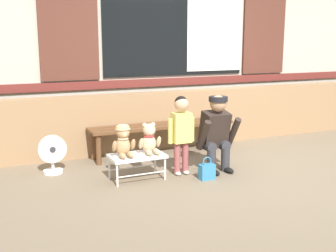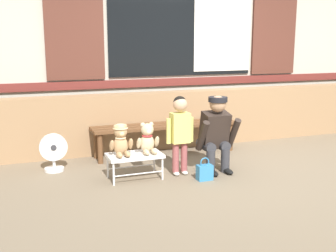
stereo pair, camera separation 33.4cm
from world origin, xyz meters
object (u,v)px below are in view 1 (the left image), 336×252
at_px(small_display_bench, 137,157).
at_px(floor_fan, 52,155).
at_px(teddy_bear_plain, 150,140).
at_px(handbag_on_ground, 207,171).
at_px(child_standing, 181,127).
at_px(wooden_bench_long, 162,129).
at_px(adult_crouching, 216,132).
at_px(teddy_bear_with_hat, 123,141).

relative_size(small_display_bench, floor_fan, 1.33).
height_order(small_display_bench, teddy_bear_plain, teddy_bear_plain).
bearing_deg(floor_fan, handbag_on_ground, -31.04).
bearing_deg(teddy_bear_plain, child_standing, -5.39).
distance_m(wooden_bench_long, child_standing, 0.98).
xyz_separation_m(adult_crouching, floor_fan, (-1.89, 0.69, -0.24)).
bearing_deg(handbag_on_ground, child_standing, 123.09).
height_order(teddy_bear_plain, child_standing, child_standing).
relative_size(teddy_bear_with_hat, handbag_on_ground, 1.34).
xyz_separation_m(teddy_bear_with_hat, child_standing, (0.71, -0.04, 0.12)).
relative_size(small_display_bench, teddy_bear_with_hat, 1.76).
bearing_deg(teddy_bear_with_hat, handbag_on_ground, -20.14).
distance_m(small_display_bench, child_standing, 0.64).
height_order(teddy_bear_plain, handbag_on_ground, teddy_bear_plain).
bearing_deg(handbag_on_ground, teddy_bear_plain, 150.51).
bearing_deg(teddy_bear_plain, small_display_bench, -179.49).
bearing_deg(wooden_bench_long, child_standing, -99.95).
distance_m(small_display_bench, adult_crouching, 1.05).
distance_m(adult_crouching, handbag_on_ground, 0.55).
height_order(adult_crouching, handbag_on_ground, adult_crouching).
relative_size(teddy_bear_plain, child_standing, 0.38).
bearing_deg(floor_fan, small_display_bench, -36.52).
relative_size(teddy_bear_plain, floor_fan, 0.76).
bearing_deg(small_display_bench, teddy_bear_with_hat, 179.23).
relative_size(small_display_bench, handbag_on_ground, 2.35).
distance_m(teddy_bear_with_hat, handbag_on_ground, 1.04).
relative_size(wooden_bench_long, teddy_bear_with_hat, 5.78).
distance_m(small_display_bench, teddy_bear_with_hat, 0.26).
distance_m(teddy_bear_with_hat, floor_fan, 0.97).
bearing_deg(adult_crouching, teddy_bear_plain, 176.35).
height_order(child_standing, adult_crouching, child_standing).
bearing_deg(adult_crouching, wooden_bench_long, 107.87).
bearing_deg(teddy_bear_with_hat, teddy_bear_plain, -0.13).
bearing_deg(teddy_bear_plain, wooden_bench_long, 58.20).
xyz_separation_m(small_display_bench, adult_crouching, (1.03, -0.05, 0.21)).
bearing_deg(handbag_on_ground, adult_crouching, 44.43).
relative_size(child_standing, floor_fan, 2.00).
height_order(wooden_bench_long, teddy_bear_plain, teddy_bear_plain).
bearing_deg(handbag_on_ground, small_display_bench, 156.14).
relative_size(teddy_bear_plain, adult_crouching, 0.38).
bearing_deg(adult_crouching, handbag_on_ground, -135.57).
bearing_deg(child_standing, adult_crouching, -2.19).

